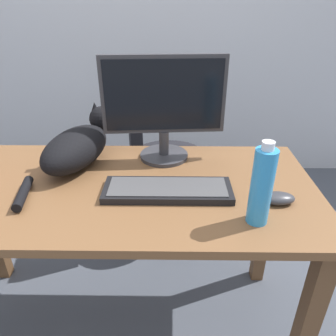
{
  "coord_description": "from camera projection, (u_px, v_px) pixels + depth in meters",
  "views": [
    {
      "loc": [
        0.22,
        -0.99,
        1.35
      ],
      "look_at": [
        0.21,
        0.02,
        0.81
      ],
      "focal_mm": 34.55,
      "sensor_mm": 36.0,
      "label": 1
    }
  ],
  "objects": [
    {
      "name": "desk",
      "position": [
        113.0,
        210.0,
        1.22
      ],
      "size": [
        1.48,
        0.68,
        0.75
      ],
      "color": "brown",
      "rests_on": "ground_plane"
    },
    {
      "name": "back_wall",
      "position": [
        141.0,
        2.0,
        2.25
      ],
      "size": [
        6.0,
        0.04,
        2.6
      ],
      "primitive_type": "cube",
      "color": "silver",
      "rests_on": "ground_plane"
    },
    {
      "name": "keyboard",
      "position": [
        168.0,
        190.0,
        1.11
      ],
      "size": [
        0.44,
        0.15,
        0.03
      ],
      "color": "black",
      "rests_on": "desk"
    },
    {
      "name": "ground_plane",
      "position": [
        124.0,
        320.0,
        1.52
      ],
      "size": [
        8.0,
        8.0,
        0.0
      ],
      "primitive_type": "plane",
      "color": "#474C56"
    },
    {
      "name": "water_bottle",
      "position": [
        262.0,
        186.0,
        0.92
      ],
      "size": [
        0.06,
        0.06,
        0.26
      ],
      "color": "#2D8CD1",
      "rests_on": "desk"
    },
    {
      "name": "cat",
      "position": [
        79.0,
        145.0,
        1.27
      ],
      "size": [
        0.3,
        0.58,
        0.2
      ],
      "color": "black",
      "rests_on": "desk"
    },
    {
      "name": "office_chair",
      "position": [
        160.0,
        175.0,
        1.91
      ],
      "size": [
        0.49,
        0.48,
        0.93
      ],
      "color": "black",
      "rests_on": "ground_plane"
    },
    {
      "name": "computer_mouse",
      "position": [
        278.0,
        198.0,
        1.06
      ],
      "size": [
        0.11,
        0.06,
        0.04
      ],
      "primitive_type": "ellipsoid",
      "color": "#333338",
      "rests_on": "desk"
    },
    {
      "name": "monitor",
      "position": [
        164.0,
        105.0,
        1.25
      ],
      "size": [
        0.48,
        0.2,
        0.41
      ],
      "color": "#333338",
      "rests_on": "desk"
    }
  ]
}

